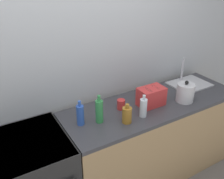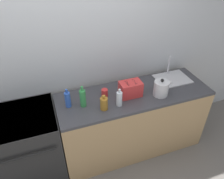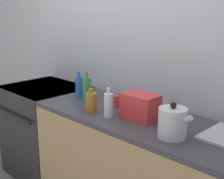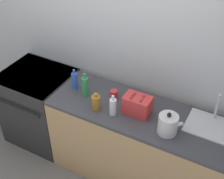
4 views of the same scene
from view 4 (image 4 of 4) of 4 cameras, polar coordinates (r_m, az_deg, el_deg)
The scene contains 12 objects.
ground_plane at distance 3.69m, azimuth -7.06°, elevation -14.79°, with size 12.00×12.00×0.00m, color slate.
wall_back at distance 3.29m, azimuth -1.61°, elevation 8.40°, with size 8.00×0.05×2.60m.
stove at distance 3.84m, azimuth -12.96°, elevation -2.89°, with size 0.76×0.71×0.93m.
counter_block at distance 3.30m, azimuth 5.35°, elevation -10.37°, with size 1.88×0.64×0.93m.
kettle at distance 2.75m, azimuth 10.20°, elevation -6.27°, with size 0.22×0.17×0.22m.
toaster at distance 2.91m, azimuth 4.63°, elevation -2.84°, with size 0.26×0.16×0.18m.
sink_tray at distance 2.95m, azimuth 17.62°, elevation -6.26°, with size 0.43×0.34×0.28m.
bottle_green at distance 3.12m, azimuth -4.92°, elevation 0.58°, with size 0.07×0.07×0.26m.
bottle_blue at distance 3.23m, azimuth -6.83°, elevation 1.64°, with size 0.06×0.06×0.23m.
bottle_amber at distance 2.97m, azimuth -2.94°, elevation -2.34°, with size 0.08×0.08×0.18m.
bottle_clear at distance 2.89m, azimuth 0.17°, elevation -3.14°, with size 0.07×0.07×0.22m.
cup_red at distance 3.10m, azimuth 0.33°, elevation -0.93°, with size 0.08×0.08×0.10m.
Camera 4 is at (1.45, -1.76, 2.89)m, focal length 50.00 mm.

